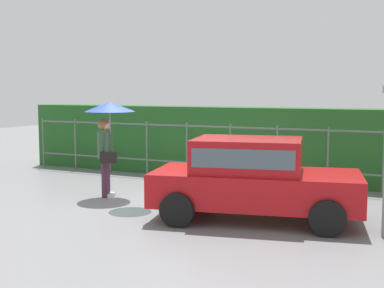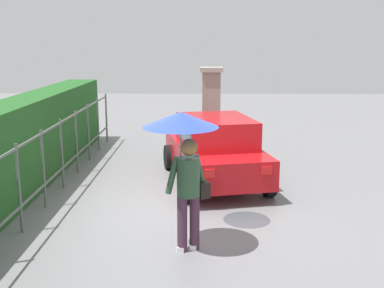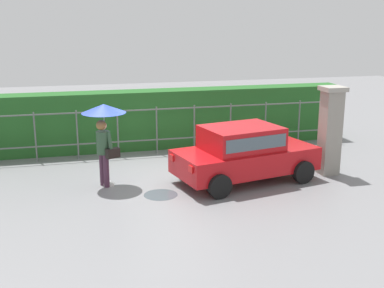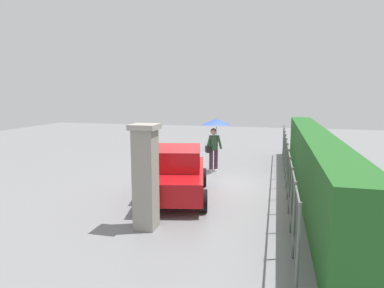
% 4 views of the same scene
% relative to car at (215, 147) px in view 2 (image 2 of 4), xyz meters
% --- Properties ---
extents(ground_plane, '(40.00, 40.00, 0.00)m').
position_rel_car_xyz_m(ground_plane, '(-1.67, 0.69, -0.80)').
color(ground_plane, slate).
extents(car, '(3.97, 2.48, 1.48)m').
position_rel_car_xyz_m(car, '(0.00, 0.00, 0.00)').
color(car, '#B71116').
rests_on(car, ground).
extents(pedestrian, '(1.11, 1.11, 2.10)m').
position_rel_car_xyz_m(pedestrian, '(-3.52, 0.56, 0.82)').
color(pedestrian, '#47283D').
rests_on(pedestrian, ground).
extents(gate_pillar, '(0.60, 0.60, 2.42)m').
position_rel_car_xyz_m(gate_pillar, '(2.49, 0.03, 0.44)').
color(gate_pillar, gray).
rests_on(gate_pillar, ground).
extents(fence_section, '(12.26, 0.05, 1.50)m').
position_rel_car_xyz_m(fence_section, '(-1.71, 3.26, 0.02)').
color(fence_section, '#59605B').
rests_on(fence_section, ground).
extents(hedge_row, '(13.21, 0.90, 1.90)m').
position_rel_car_xyz_m(hedge_row, '(-1.71, 4.07, 0.15)').
color(hedge_row, '#235B23').
rests_on(hedge_row, ground).
extents(puddle_near, '(0.83, 0.83, 0.00)m').
position_rel_car_xyz_m(puddle_near, '(-2.30, -0.51, -0.80)').
color(puddle_near, '#4C545B').
rests_on(puddle_near, ground).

